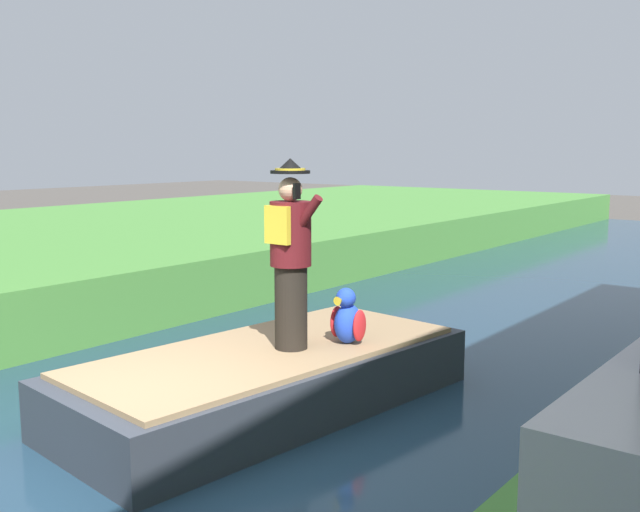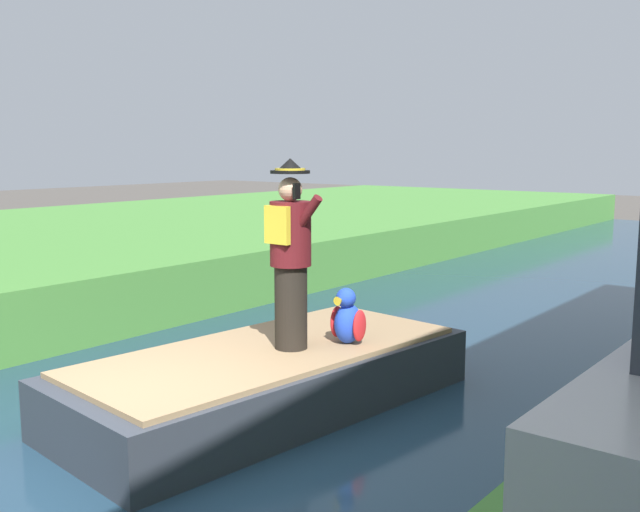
# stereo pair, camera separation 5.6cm
# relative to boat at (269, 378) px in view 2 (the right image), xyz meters

# --- Properties ---
(ground_plane) EXTENTS (80.00, 80.00, 0.00)m
(ground_plane) POSITION_rel_boat_xyz_m (0.00, -1.79, -0.40)
(ground_plane) COLOR #4C4742
(canal_water) EXTENTS (6.57, 48.00, 0.10)m
(canal_water) POSITION_rel_boat_xyz_m (0.00, -1.79, -0.35)
(canal_water) COLOR #1E384C
(canal_water) RESTS_ON ground
(boat) EXTENTS (2.24, 4.37, 0.61)m
(boat) POSITION_rel_boat_xyz_m (0.00, 0.00, 0.00)
(boat) COLOR #333842
(boat) RESTS_ON canal_water
(person_pirate) EXTENTS (0.61, 0.42, 1.85)m
(person_pirate) POSITION_rel_boat_xyz_m (0.18, 0.13, 1.23)
(person_pirate) COLOR black
(person_pirate) RESTS_ON boat
(parrot_plush) EXTENTS (0.36, 0.35, 0.57)m
(parrot_plush) POSITION_rel_boat_xyz_m (0.51, 0.62, 0.55)
(parrot_plush) COLOR blue
(parrot_plush) RESTS_ON boat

